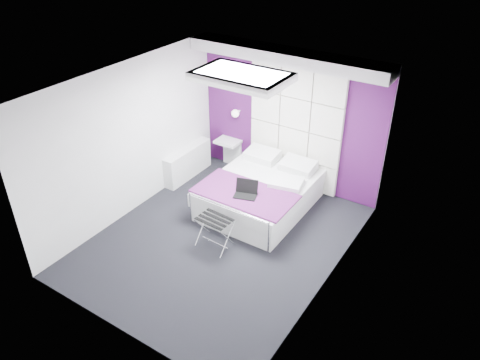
# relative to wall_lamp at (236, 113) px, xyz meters

# --- Properties ---
(floor) EXTENTS (4.40, 4.40, 0.00)m
(floor) POSITION_rel_wall_lamp_xyz_m (1.05, -2.06, -1.22)
(floor) COLOR black
(floor) RESTS_ON ground
(ceiling) EXTENTS (4.40, 4.40, 0.00)m
(ceiling) POSITION_rel_wall_lamp_xyz_m (1.05, -2.06, 1.38)
(ceiling) COLOR white
(ceiling) RESTS_ON wall_back
(wall_back) EXTENTS (3.60, 0.00, 3.60)m
(wall_back) POSITION_rel_wall_lamp_xyz_m (1.05, 0.14, 0.08)
(wall_back) COLOR white
(wall_back) RESTS_ON floor
(wall_left) EXTENTS (0.00, 4.40, 4.40)m
(wall_left) POSITION_rel_wall_lamp_xyz_m (-0.75, -2.06, 0.08)
(wall_left) COLOR white
(wall_left) RESTS_ON floor
(wall_right) EXTENTS (0.00, 4.40, 4.40)m
(wall_right) POSITION_rel_wall_lamp_xyz_m (2.85, -2.06, 0.08)
(wall_right) COLOR white
(wall_right) RESTS_ON floor
(accent_wall) EXTENTS (3.58, 0.02, 2.58)m
(accent_wall) POSITION_rel_wall_lamp_xyz_m (1.05, 0.13, 0.08)
(accent_wall) COLOR #46114A
(accent_wall) RESTS_ON wall_back
(soffit) EXTENTS (3.58, 0.50, 0.20)m
(soffit) POSITION_rel_wall_lamp_xyz_m (1.05, -0.11, 1.28)
(soffit) COLOR white
(soffit) RESTS_ON wall_back
(headboard) EXTENTS (1.80, 0.08, 2.30)m
(headboard) POSITION_rel_wall_lamp_xyz_m (1.20, 0.08, -0.05)
(headboard) COLOR silver
(headboard) RESTS_ON wall_back
(skylight) EXTENTS (1.36, 0.86, 0.12)m
(skylight) POSITION_rel_wall_lamp_xyz_m (1.05, -1.46, 1.33)
(skylight) COLOR white
(skylight) RESTS_ON ceiling
(wall_lamp) EXTENTS (0.15, 0.15, 0.15)m
(wall_lamp) POSITION_rel_wall_lamp_xyz_m (0.00, 0.00, 0.00)
(wall_lamp) COLOR white
(wall_lamp) RESTS_ON wall_back
(radiator) EXTENTS (0.22, 1.20, 0.60)m
(radiator) POSITION_rel_wall_lamp_xyz_m (-0.64, -0.76, -0.92)
(radiator) COLOR white
(radiator) RESTS_ON floor
(bed) EXTENTS (1.66, 2.00, 0.71)m
(bed) POSITION_rel_wall_lamp_xyz_m (1.10, -0.92, -0.92)
(bed) COLOR white
(bed) RESTS_ON floor
(nightstand) EXTENTS (0.47, 0.37, 0.05)m
(nightstand) POSITION_rel_wall_lamp_xyz_m (-0.17, -0.04, -0.64)
(nightstand) COLOR white
(nightstand) RESTS_ON wall_back
(luggage_rack) EXTENTS (0.52, 0.39, 0.52)m
(luggage_rack) POSITION_rel_wall_lamp_xyz_m (1.05, -2.23, -0.96)
(luggage_rack) COLOR silver
(luggage_rack) RESTS_ON floor
(laptop) EXTENTS (0.36, 0.26, 0.26)m
(laptop) POSITION_rel_wall_lamp_xyz_m (1.15, -1.45, -0.59)
(laptop) COLOR black
(laptop) RESTS_ON bed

